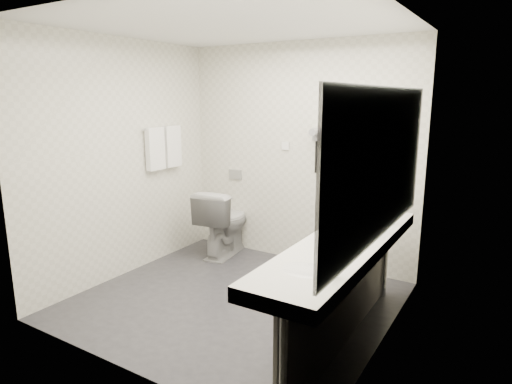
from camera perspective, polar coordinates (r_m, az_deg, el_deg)
The scene contains 32 objects.
floor at distance 4.32m, azimuth -2.82°, elevation -13.86°, with size 2.80×2.80×0.00m, color #2C2C31.
ceiling at distance 3.93m, azimuth -3.23°, elevation 20.99°, with size 2.80×2.80×0.00m, color white.
wall_back at distance 5.05m, azimuth 5.40°, elevation 4.79°, with size 2.80×2.80×0.00m, color silver.
wall_front at distance 2.98m, azimuth -17.31°, elevation -1.00°, with size 2.80×2.80×0.00m, color silver.
wall_left at distance 4.86m, azimuth -16.78°, elevation 4.03°, with size 2.60×2.60×0.00m, color silver.
wall_right at distance 3.36m, azimuth 17.08°, elevation 0.48°, with size 2.60×2.60×0.00m, color silver.
vanity_counter at distance 3.37m, azimuth 11.17°, elevation -7.11°, with size 0.55×2.20×0.10m, color white.
vanity_panel at distance 3.53m, azimuth 11.26°, elevation -13.70°, with size 0.03×2.15×0.75m, color gray.
vanity_post_near at distance 2.69m, azimuth 3.48°, elevation -22.49°, with size 0.06×0.06×0.75m, color silver.
vanity_post_far at distance 4.44m, azimuth 16.40°, elevation -8.41°, with size 0.06×0.06×0.75m, color silver.
mirror at distance 3.14m, azimuth 16.11°, elevation 3.45°, with size 0.02×2.20×1.05m, color #B2BCC6.
basin_near at distance 2.80m, azimuth 6.43°, elevation -10.33°, with size 0.40×0.31×0.05m, color white.
basin_far at distance 3.95m, azimuth 14.52°, elevation -3.84°, with size 0.40×0.31×0.05m, color white.
faucet_near at distance 2.69m, azimuth 10.28°, elevation -9.30°, with size 0.04×0.04×0.15m, color silver.
faucet_far at distance 3.88m, azimuth 17.34°, elevation -2.93°, with size 0.04×0.04×0.15m, color silver.
soap_bottle_a at distance 3.44m, azimuth 13.54°, elevation -5.09°, with size 0.04×0.04×0.10m, color beige.
soap_bottle_b at distance 3.46m, azimuth 13.75°, elevation -5.09°, with size 0.07×0.07×0.09m, color beige.
soap_bottle_c at distance 3.34m, azimuth 12.75°, elevation -5.41°, with size 0.05×0.05×0.12m, color beige.
glass_left at distance 3.53m, azimuth 15.23°, elevation -4.67°, with size 0.06×0.06×0.11m, color silver.
glass_right at distance 3.64m, azimuth 16.02°, elevation -4.09°, with size 0.06×0.06×0.12m, color silver.
toilet at distance 5.38m, azimuth -4.20°, elevation -3.86°, with size 0.46×0.81×0.82m, color white.
flush_plate at distance 5.51m, azimuth -2.69°, elevation 2.30°, with size 0.18×0.02×0.12m, color #B2B5BA.
pedal_bin at distance 4.85m, azimuth 7.72°, elevation -9.06°, with size 0.21×0.21×0.29m, color #B2B5BA.
bin_lid at distance 4.80m, azimuth 7.78°, elevation -7.35°, with size 0.21×0.21×0.01m, color #B2B5BA.
towel_rail at distance 5.17m, azimuth -12.04°, elevation 8.10°, with size 0.02×0.02×0.62m, color silver.
towel_near at distance 5.09m, azimuth -12.94°, elevation 5.50°, with size 0.07×0.24×0.48m, color white.
towel_far at distance 5.29m, azimuth -10.81°, elevation 5.84°, with size 0.07×0.24×0.48m, color white.
dryer_cradle at distance 4.89m, azimuth 7.96°, elevation 7.43°, with size 0.10×0.04×0.14m, color gray.
dryer_barrel at distance 4.82m, azimuth 7.63°, elevation 7.73°, with size 0.08×0.08×0.14m, color gray.
dryer_cord at distance 4.90m, azimuth 7.80°, elevation 4.51°, with size 0.02×0.02×0.35m, color black.
switch_plate_a at distance 5.09m, azimuth 3.85°, elevation 6.02°, with size 0.09×0.02×0.09m, color white.
switch_plate_b at distance 4.81m, azimuth 11.27°, elevation 5.44°, with size 0.09×0.02×0.09m, color white.
Camera 1 is at (2.20, -3.19, 1.91)m, focal length 30.82 mm.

